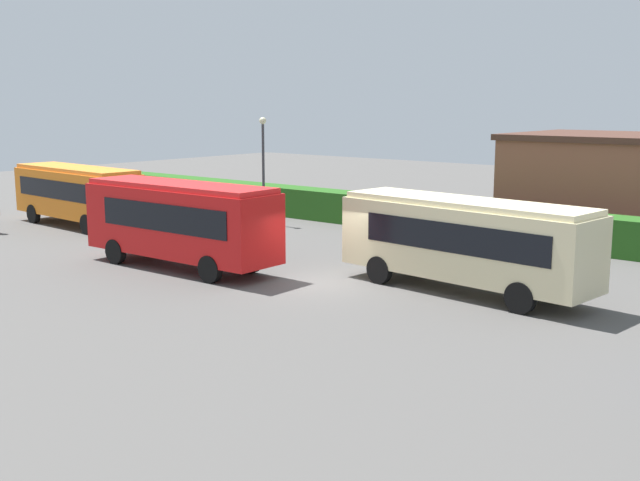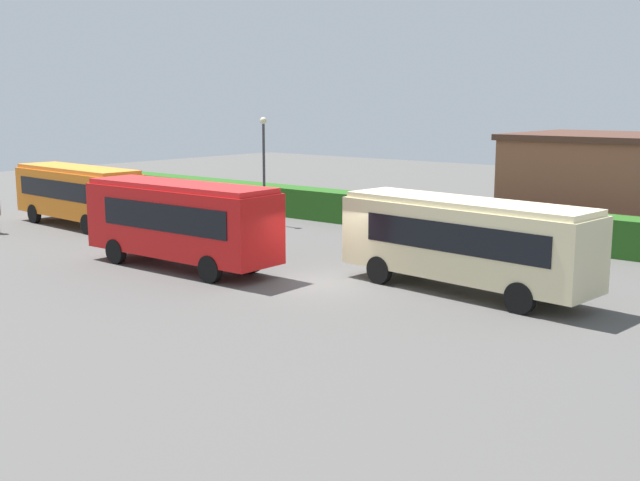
{
  "view_description": "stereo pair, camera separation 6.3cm",
  "coord_description": "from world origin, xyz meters",
  "views": [
    {
      "loc": [
        17.36,
        -21.09,
        6.45
      ],
      "look_at": [
        -0.24,
        0.19,
        1.51
      ],
      "focal_mm": 44.06,
      "sensor_mm": 36.0,
      "label": 1
    },
    {
      "loc": [
        17.41,
        -21.05,
        6.45
      ],
      "look_at": [
        -0.24,
        0.19,
        1.51
      ],
      "focal_mm": 44.06,
      "sensor_mm": 36.0,
      "label": 2
    }
  ],
  "objects": [
    {
      "name": "ground_plane",
      "position": [
        0.0,
        0.0,
        0.0
      ],
      "size": [
        102.37,
        102.37,
        0.0
      ],
      "primitive_type": "plane",
      "color": "#514F4C"
    },
    {
      "name": "depot_building",
      "position": [
        3.78,
        18.45,
        2.42
      ],
      "size": [
        9.54,
        8.25,
        4.81
      ],
      "color": "brown",
      "rests_on": "ground_plane"
    },
    {
      "name": "person_center",
      "position": [
        2.37,
        4.26,
        1.0
      ],
      "size": [
        0.47,
        0.46,
        1.88
      ],
      "rotation": [
        0.0,
        0.0,
        2.3
      ],
      "color": "maroon",
      "rests_on": "ground_plane"
    },
    {
      "name": "traffic_cone",
      "position": [
        -4.54,
        9.15,
        0.3
      ],
      "size": [
        0.36,
        0.36,
        0.6
      ],
      "primitive_type": "cone",
      "color": "orange",
      "rests_on": "ground_plane"
    },
    {
      "name": "bus_red",
      "position": [
        -5.89,
        -1.46,
        1.91
      ],
      "size": [
        8.88,
        2.58,
        3.34
      ],
      "rotation": [
        0.0,
        0.0,
        3.17
      ],
      "color": "red",
      "rests_on": "ground_plane"
    },
    {
      "name": "bus_cream",
      "position": [
        4.5,
        2.12,
        1.83
      ],
      "size": [
        9.43,
        3.22,
        3.18
      ],
      "rotation": [
        0.0,
        0.0,
        3.05
      ],
      "color": "beige",
      "rests_on": "ground_plane"
    },
    {
      "name": "hedge_row",
      "position": [
        0.0,
        11.93,
        0.81
      ],
      "size": [
        63.19,
        1.7,
        1.62
      ],
      "primitive_type": "cube",
      "color": "#255A1B",
      "rests_on": "ground_plane"
    },
    {
      "name": "lamppost",
      "position": [
        -11.18,
        8.74,
        3.49
      ],
      "size": [
        0.36,
        0.36,
        5.59
      ],
      "color": "#38383D",
      "rests_on": "ground_plane"
    },
    {
      "name": "bus_orange",
      "position": [
        -18.02,
        1.98,
        1.78
      ],
      "size": [
        8.93,
        2.86,
        3.08
      ],
      "rotation": [
        0.0,
        0.0,
        -0.06
      ],
      "color": "orange",
      "rests_on": "ground_plane"
    }
  ]
}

